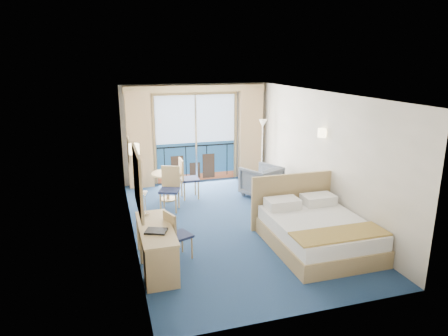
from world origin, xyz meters
TOP-DOWN VIEW (x-y plane):
  - floor at (0.00, 0.00)m, footprint 6.50×6.50m
  - room_walls at (0.00, 0.00)m, footprint 4.04×6.54m
  - balcony_door at (-0.01, 3.22)m, footprint 2.36×0.03m
  - curtain_left at (-1.55, 3.07)m, footprint 0.65×0.22m
  - curtain_right at (1.55, 3.07)m, footprint 0.65×0.22m
  - pelmet at (0.00, 3.10)m, footprint 3.80×0.25m
  - mirror at (-1.97, -1.50)m, footprint 0.05×1.25m
  - wall_print at (-1.97, 0.45)m, footprint 0.04×0.42m
  - sconce_left at (-1.94, -0.60)m, footprint 0.18×0.18m
  - sconce_right at (1.94, -0.15)m, footprint 0.18×0.18m
  - bed at (1.16, -1.47)m, footprint 1.78×2.12m
  - nightstand at (1.78, -0.28)m, footprint 0.39×0.37m
  - phone at (1.82, -0.32)m, footprint 0.21×0.18m
  - armchair at (1.25, 1.45)m, footprint 1.13×1.14m
  - floor_lamp at (1.69, 2.49)m, footprint 0.24×0.24m
  - desk at (-1.73, -1.81)m, footprint 0.53×1.53m
  - desk_chair at (-1.38, -1.22)m, footprint 0.50×0.49m
  - folder at (-1.74, -1.60)m, footprint 0.39×0.35m
  - desk_lamp at (-1.82, -0.83)m, footprint 0.11×0.11m
  - round_table at (-1.04, 1.85)m, footprint 0.76×0.76m
  - table_chair_a at (-0.58, 1.81)m, footprint 0.44×0.43m
  - table_chair_b at (-1.08, 1.18)m, footprint 0.55×0.56m

SIDE VIEW (x-z plane):
  - floor at x=0.00m, z-range 0.00..0.00m
  - nightstand at x=1.78m, z-range 0.00..0.51m
  - bed at x=1.16m, z-range -0.25..0.87m
  - armchair at x=1.25m, z-range 0.00..0.77m
  - desk at x=-1.73m, z-range 0.04..0.76m
  - desk_chair at x=-1.38m, z-range 0.06..0.93m
  - round_table at x=-1.04m, z-range 0.18..0.86m
  - phone at x=1.82m, z-range 0.51..0.59m
  - table_chair_b at x=-1.08m, z-range 0.06..1.06m
  - table_chair_a at x=-0.58m, z-range 0.06..1.07m
  - folder at x=-1.74m, z-range 0.72..0.75m
  - desk_lamp at x=-1.82m, z-range 0.82..1.23m
  - balcony_door at x=-0.01m, z-range -0.12..2.40m
  - curtain_left at x=-1.55m, z-range 0.00..2.55m
  - curtain_right at x=1.55m, z-range 0.00..2.55m
  - floor_lamp at x=1.69m, z-range 0.46..2.22m
  - mirror at x=-1.97m, z-range 1.08..2.03m
  - wall_print at x=-1.97m, z-range 1.34..1.86m
  - room_walls at x=0.00m, z-range 0.42..3.14m
  - sconce_left at x=-1.94m, z-range 1.76..1.94m
  - sconce_right at x=1.94m, z-range 1.76..1.94m
  - pelmet at x=0.00m, z-range 2.49..2.67m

